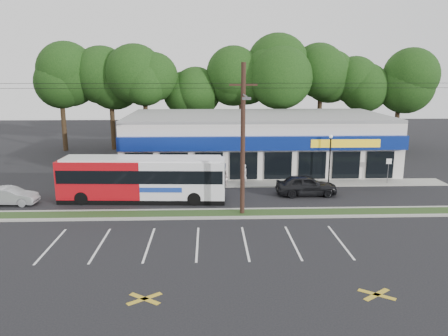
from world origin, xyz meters
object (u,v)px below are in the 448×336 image
car_dark (306,185)px  car_silver (10,196)px  lamp_post (330,153)px  pedestrian_b (225,178)px  pedestrian_a (244,175)px  utility_pole (240,135)px  sign_post (388,166)px  metrobus (143,178)px

car_dark → car_silver: size_ratio=1.20×
lamp_post → car_silver: 25.20m
car_silver → pedestrian_b: pedestrian_b is taller
car_silver → pedestrian_a: size_ratio=2.10×
pedestrian_a → pedestrian_b: bearing=-19.5°
lamp_post → car_dark: bearing=-129.1°
car_silver → pedestrian_a: 17.93m
utility_pole → lamp_post: size_ratio=11.76×
sign_post → pedestrian_a: bearing=-179.7°
metrobus → car_silver: 9.59m
utility_pole → lamp_post: 11.67m
utility_pole → lamp_post: (8.17, 7.87, -2.74)m
utility_pole → sign_post: 15.71m
car_silver → lamp_post: bearing=-76.6°
utility_pole → metrobus: size_ratio=4.06×
lamp_post → metrobus: 15.74m
metrobus → car_dark: (12.44, 1.01, -0.94)m
car_dark → pedestrian_b: size_ratio=3.12×
utility_pole → pedestrian_b: 8.62m
pedestrian_a → pedestrian_b: (-1.59, -0.36, -0.18)m
pedestrian_a → car_dark: bearing=114.8°
lamp_post → car_silver: size_ratio=1.09×
sign_post → pedestrian_b: bearing=-178.2°
sign_post → pedestrian_a: (-12.31, -0.07, -0.62)m
car_silver → sign_post: bearing=-78.9°
car_dark → car_silver: car_dark is taller
sign_post → car_silver: bearing=-170.8°
pedestrian_a → pedestrian_b: size_ratio=1.24×
lamp_post → car_silver: (-24.61, -5.00, -2.03)m
car_dark → pedestrian_a: pedestrian_a is taller
lamp_post → metrobus: bearing=-164.1°
sign_post → car_dark: size_ratio=0.47×
car_dark → metrobus: bearing=94.0°
pedestrian_b → lamp_post: bearing=-159.9°
sign_post → car_silver: 30.01m
metrobus → car_silver: (-9.50, -0.70, -1.09)m
utility_pole → car_dark: 8.51m
car_dark → car_silver: (-21.94, -1.71, -0.15)m
sign_post → car_dark: bearing=-158.2°
metrobus → car_dark: metrobus is taller
sign_post → pedestrian_b: sign_post is taller
car_dark → pedestrian_b: 6.76m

